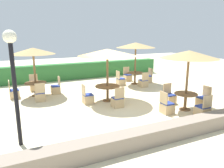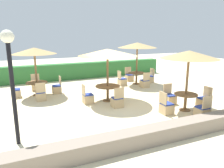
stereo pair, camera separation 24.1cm
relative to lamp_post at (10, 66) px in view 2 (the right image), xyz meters
The scene contains 26 objects.
ground_plane 5.13m from the lamp_post, 24.25° to the left, with size 40.00×40.00×0.00m, color beige.
hedge_row 9.68m from the lamp_post, 64.09° to the left, with size 13.00×0.70×1.12m, color #2D6B33.
stone_border 4.92m from the lamp_post, 20.72° to the right, with size 10.00×0.56×0.49m, color gray.
lamp_post is the anchor object (origin of this frame).
parasol_back_right 8.92m from the lamp_post, 36.82° to the left, with size 2.43×2.43×2.64m.
round_table_back_right 9.10m from the lamp_post, 36.82° to the left, with size 1.05×1.05×0.75m.
patio_chair_back_right_east 10.00m from the lamp_post, 33.39° to the left, with size 0.46×0.46×0.93m.
patio_chair_back_right_west 8.42m from the lamp_post, 41.33° to the left, with size 0.46×0.46×0.93m.
patio_chair_back_right_north 9.79m from the lamp_post, 41.59° to the left, with size 0.46×0.46×0.93m.
patio_chair_back_right_south 8.68m from the lamp_post, 31.55° to the left, with size 0.46×0.46×0.93m.
parasol_back_left 5.29m from the lamp_post, 78.65° to the left, with size 2.21×2.21×2.50m.
round_table_back_left 5.59m from the lamp_post, 78.65° to the left, with size 1.09×1.09×0.71m.
patio_chair_back_left_west 5.60m from the lamp_post, 90.21° to the left, with size 0.46×0.46×0.93m.
patio_chair_back_left_east 5.94m from the lamp_post, 68.29° to the left, with size 0.46×0.46×0.93m.
patio_chair_back_left_north 6.68m from the lamp_post, 80.35° to the left, with size 0.46×0.46×0.93m.
patio_chair_back_left_south 4.77m from the lamp_post, 75.12° to the left, with size 0.46×0.46×0.93m.
parasol_center 4.94m from the lamp_post, 34.46° to the left, with size 2.76×2.76×2.51m.
round_table_center 5.23m from the lamp_post, 34.46° to the left, with size 1.18×1.18×0.75m.
patio_chair_center_west 4.66m from the lamp_post, 42.62° to the left, with size 0.46×0.46×0.93m.
patio_chair_center_south 4.94m from the lamp_post, 23.42° to the left, with size 0.46×0.46×0.93m.
parasol_front_right 6.58m from the lamp_post, ahead, with size 2.35×2.35×2.54m.
round_table_front_right 6.82m from the lamp_post, ahead, with size 0.97×0.97×0.73m.
patio_chair_front_right_west 5.97m from the lamp_post, ahead, with size 0.46×0.46×0.93m.
patio_chair_front_right_north 6.95m from the lamp_post, 10.42° to the left, with size 0.46×0.46×0.93m.
patio_chair_front_right_south 6.95m from the lamp_post, ahead, with size 0.46×0.46×0.93m.
patio_chair_front_right_east 7.87m from the lamp_post, ahead, with size 0.46×0.46×0.93m.
Camera 2 is at (-3.99, -8.46, 3.24)m, focal length 35.00 mm.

